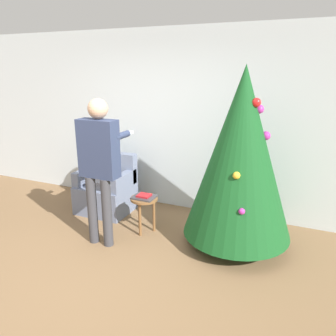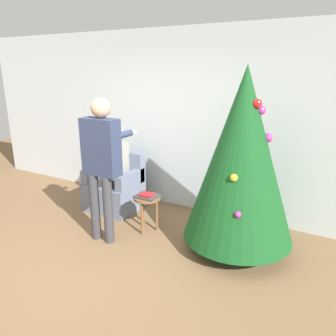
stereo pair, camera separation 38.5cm
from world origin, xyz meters
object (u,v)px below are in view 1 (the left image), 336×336
object	(u,v)px
christmas_tree	(241,154)
armchair	(107,191)
person_standing	(99,159)
side_stool	(144,204)
person_seated	(105,169)

from	to	relation	value
christmas_tree	armchair	world-z (taller)	christmas_tree
person_standing	side_stool	distance (m)	0.90
christmas_tree	side_stool	distance (m)	1.43
person_standing	side_stool	bearing A→B (deg)	50.68
person_seated	person_standing	bearing A→B (deg)	-58.84
person_seated	side_stool	xyz separation A→B (m)	(0.86, -0.39, -0.28)
armchair	person_standing	xyz separation A→B (m)	(0.50, -0.85, 0.78)
armchair	christmas_tree	bearing A→B (deg)	-6.92
armchair	person_seated	bearing A→B (deg)	-90.00
christmas_tree	person_seated	xyz separation A→B (m)	(-2.06, 0.23, -0.49)
person_standing	side_stool	size ratio (longest dim) A/B	3.66
armchair	side_stool	bearing A→B (deg)	-25.30
armchair	side_stool	xyz separation A→B (m)	(0.86, -0.41, 0.08)
christmas_tree	person_standing	xyz separation A→B (m)	(-1.56, -0.60, -0.07)
person_standing	christmas_tree	bearing A→B (deg)	20.95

